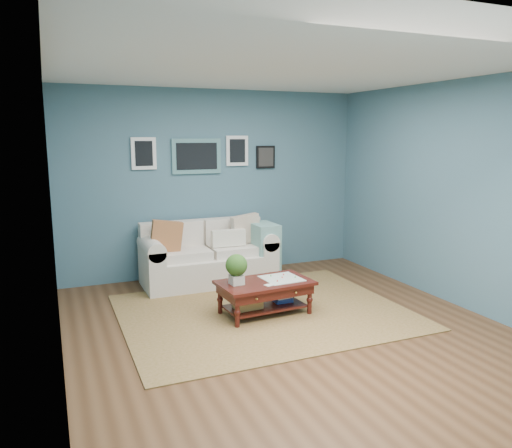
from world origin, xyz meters
TOP-DOWN VIEW (x-y plane):
  - room_shell at (-0.00, 0.06)m, footprint 5.00×5.02m
  - area_rug at (-0.03, 0.62)m, footprint 3.23×2.59m
  - loveseat at (-0.19, 2.02)m, footprint 1.86×0.84m
  - coffee_table at (-0.10, 0.55)m, footprint 1.10×0.69m

SIDE VIEW (x-z plane):
  - area_rug at x=-0.03m, z-range 0.00..0.01m
  - coffee_table at x=-0.10m, z-range -0.04..0.70m
  - loveseat at x=-0.19m, z-range -0.09..0.87m
  - room_shell at x=0.00m, z-range 0.01..2.71m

